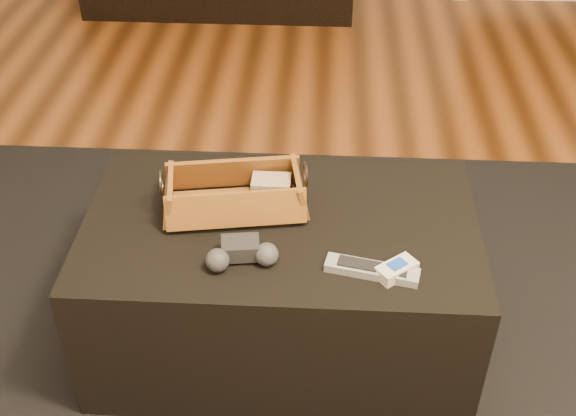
# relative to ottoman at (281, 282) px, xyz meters

# --- Properties ---
(floor) EXTENTS (5.00, 5.50, 0.01)m
(floor) POSITION_rel_ottoman_xyz_m (0.00, -0.08, -0.23)
(floor) COLOR brown
(floor) RESTS_ON ground
(area_rug) EXTENTS (2.60, 2.00, 0.01)m
(area_rug) POSITION_rel_ottoman_xyz_m (-0.00, -0.05, -0.22)
(area_rug) COLOR black
(area_rug) RESTS_ON floor
(ottoman) EXTENTS (1.00, 0.60, 0.42)m
(ottoman) POSITION_rel_ottoman_xyz_m (0.00, 0.00, 0.00)
(ottoman) COLOR black
(ottoman) RESTS_ON area_rug
(tv_remote) EXTENTS (0.20, 0.09, 0.02)m
(tv_remote) POSITION_rel_ottoman_xyz_m (-0.14, 0.03, 0.23)
(tv_remote) COLOR black
(tv_remote) RESTS_ON wicker_basket
(cloth_bundle) EXTENTS (0.10, 0.07, 0.05)m
(cloth_bundle) POSITION_rel_ottoman_xyz_m (-0.03, 0.09, 0.25)
(cloth_bundle) COLOR tan
(cloth_bundle) RESTS_ON wicker_basket
(wicker_basket) EXTENTS (0.39, 0.25, 0.13)m
(wicker_basket) POSITION_rel_ottoman_xyz_m (-0.12, 0.05, 0.25)
(wicker_basket) COLOR #AB6426
(wicker_basket) RESTS_ON ottoman
(game_controller) EXTENTS (0.18, 0.11, 0.06)m
(game_controller) POSITION_rel_ottoman_xyz_m (-0.08, -0.16, 0.24)
(game_controller) COLOR black
(game_controller) RESTS_ON ottoman
(silver_remote) EXTENTS (0.22, 0.09, 0.03)m
(silver_remote) POSITION_rel_ottoman_xyz_m (0.22, -0.18, 0.22)
(silver_remote) COLOR #A4A6AC
(silver_remote) RESTS_ON ottoman
(cream_gadget) EXTENTS (0.11, 0.10, 0.04)m
(cream_gadget) POSITION_rel_ottoman_xyz_m (0.28, -0.18, 0.23)
(cream_gadget) COLOR silver
(cream_gadget) RESTS_ON ottoman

